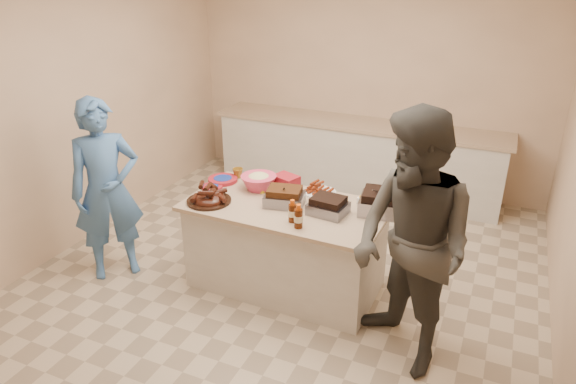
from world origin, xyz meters
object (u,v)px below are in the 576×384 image
at_px(roasting_pan, 379,212).
at_px(bbq_bottle_a, 298,227).
at_px(bbq_bottle_b, 292,222).
at_px(plastic_cup, 238,178).
at_px(rib_platter, 209,202).
at_px(coleslaw_bowl, 259,189).
at_px(guest_blue, 119,271).
at_px(mustard_bottle, 262,193).
at_px(guest_gray, 399,355).
at_px(island, 286,284).

bearing_deg(roasting_pan, bbq_bottle_a, -141.88).
xyz_separation_m(bbq_bottle_b, plastic_cup, (-0.83, 0.62, 0.00)).
height_order(bbq_bottle_a, plastic_cup, bbq_bottle_a).
bearing_deg(rib_platter, coleslaw_bowl, 56.87).
distance_m(bbq_bottle_a, guest_blue, 1.97).
height_order(mustard_bottle, guest_gray, mustard_bottle).
height_order(coleslaw_bowl, guest_blue, coleslaw_bowl).
xyz_separation_m(roasting_pan, mustard_bottle, (-1.05, -0.05, 0.00)).
bearing_deg(island, rib_platter, -160.29).
height_order(roasting_pan, guest_blue, roasting_pan).
distance_m(mustard_bottle, plastic_cup, 0.43).
distance_m(coleslaw_bowl, bbq_bottle_a, 0.81).
distance_m(island, roasting_pan, 1.12).
xyz_separation_m(roasting_pan, coleslaw_bowl, (-1.12, 0.02, 0.00)).
xyz_separation_m(island, bbq_bottle_b, (0.17, -0.26, 0.80)).
distance_m(coleslaw_bowl, mustard_bottle, 0.09).
bearing_deg(roasting_pan, island, -173.46).
bearing_deg(mustard_bottle, bbq_bottle_b, -40.47).
xyz_separation_m(bbq_bottle_a, plastic_cup, (-0.92, 0.70, 0.00)).
height_order(rib_platter, bbq_bottle_b, bbq_bottle_b).
xyz_separation_m(bbq_bottle_a, guest_blue, (-1.80, -0.10, -0.80)).
relative_size(rib_platter, plastic_cup, 3.83).
distance_m(rib_platter, coleslaw_bowl, 0.49).
distance_m(bbq_bottle_b, mustard_bottle, 0.61).
distance_m(island, bbq_bottle_a, 0.90).
height_order(roasting_pan, bbq_bottle_b, bbq_bottle_b).
xyz_separation_m(island, bbq_bottle_a, (0.25, -0.33, 0.80)).
height_order(bbq_bottle_b, mustard_bottle, bbq_bottle_b).
bearing_deg(roasting_pan, guest_blue, -172.50).
height_order(roasting_pan, guest_gray, roasting_pan).
xyz_separation_m(rib_platter, guest_blue, (-0.92, -0.22, -0.80)).
relative_size(mustard_bottle, guest_blue, 0.07).
distance_m(island, plastic_cup, 1.10).
relative_size(roasting_pan, guest_blue, 0.19).
xyz_separation_m(island, roasting_pan, (0.76, 0.19, 0.80)).
bearing_deg(bbq_bottle_a, mustard_bottle, 139.40).
relative_size(island, coleslaw_bowl, 5.24).
bearing_deg(plastic_cup, guest_blue, -137.83).
relative_size(mustard_bottle, plastic_cup, 1.23).
relative_size(bbq_bottle_a, guest_gray, 0.10).
bearing_deg(rib_platter, guest_gray, -9.50).
bearing_deg(coleslaw_bowl, rib_platter, -123.13).
bearing_deg(guest_blue, rib_platter, -33.74).
bearing_deg(bbq_bottle_b, guest_blue, -174.16).
height_order(island, guest_gray, island).
distance_m(roasting_pan, bbq_bottle_b, 0.74).
bearing_deg(coleslaw_bowl, roasting_pan, -0.83).
bearing_deg(rib_platter, roasting_pan, 16.00).
height_order(island, roasting_pan, roasting_pan).
relative_size(guest_blue, guest_gray, 0.89).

